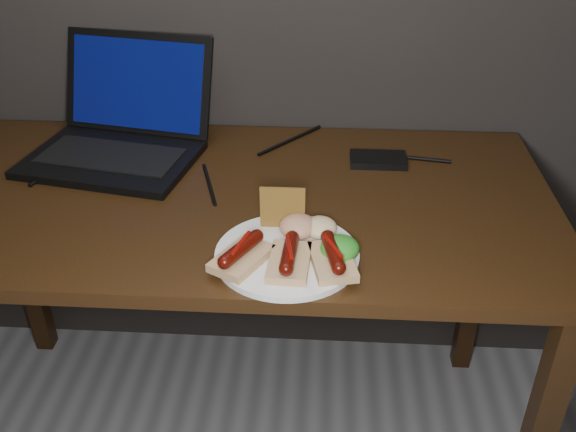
# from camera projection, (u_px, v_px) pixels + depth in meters

# --- Properties ---
(desk) EXTENTS (1.40, 0.70, 0.75)m
(desk) POSITION_uv_depth(u_px,v_px,m) (226.00, 228.00, 1.41)
(desk) COLOR black
(desk) RESTS_ON ground
(laptop) EXTENTS (0.43, 0.42, 0.25)m
(laptop) POSITION_uv_depth(u_px,v_px,m) (121.00, 132.00, 1.51)
(laptop) COLOR black
(laptop) RESTS_ON desk
(hard_drive) EXTENTS (0.13, 0.08, 0.02)m
(hard_drive) POSITION_uv_depth(u_px,v_px,m) (378.00, 160.00, 1.48)
(hard_drive) COLOR black
(hard_drive) RESTS_ON desk
(desk_cables) EXTENTS (0.93, 0.41, 0.01)m
(desk_cables) POSITION_uv_depth(u_px,v_px,m) (235.00, 161.00, 1.48)
(desk_cables) COLOR black
(desk_cables) RESTS_ON desk
(plate) EXTENTS (0.31, 0.31, 0.01)m
(plate) POSITION_uv_depth(u_px,v_px,m) (287.00, 255.00, 1.16)
(plate) COLOR silver
(plate) RESTS_ON desk
(bread_sausage_left) EXTENTS (0.12, 0.13, 0.04)m
(bread_sausage_left) POSITION_uv_depth(u_px,v_px,m) (241.00, 254.00, 1.12)
(bread_sausage_left) COLOR tan
(bread_sausage_left) RESTS_ON plate
(bread_sausage_center) EXTENTS (0.08, 0.12, 0.04)m
(bread_sausage_center) POSITION_uv_depth(u_px,v_px,m) (289.00, 258.00, 1.11)
(bread_sausage_center) COLOR tan
(bread_sausage_center) RESTS_ON plate
(bread_sausage_right) EXTENTS (0.09, 0.13, 0.04)m
(bread_sausage_right) POSITION_uv_depth(u_px,v_px,m) (333.00, 257.00, 1.11)
(bread_sausage_right) COLOR tan
(bread_sausage_right) RESTS_ON plate
(crispbread) EXTENTS (0.09, 0.01, 0.08)m
(crispbread) POSITION_uv_depth(u_px,v_px,m) (283.00, 208.00, 1.21)
(crispbread) COLOR olive
(crispbread) RESTS_ON plate
(salad_greens) EXTENTS (0.07, 0.07, 0.04)m
(salad_greens) POSITION_uv_depth(u_px,v_px,m) (340.00, 248.00, 1.13)
(salad_greens) COLOR #135F13
(salad_greens) RESTS_ON plate
(salsa_mound) EXTENTS (0.07, 0.07, 0.04)m
(salsa_mound) POSITION_uv_depth(u_px,v_px,m) (298.00, 226.00, 1.19)
(salsa_mound) COLOR maroon
(salsa_mound) RESTS_ON plate
(coleslaw_mound) EXTENTS (0.06, 0.06, 0.04)m
(coleslaw_mound) POSITION_uv_depth(u_px,v_px,m) (320.00, 228.00, 1.19)
(coleslaw_mound) COLOR beige
(coleslaw_mound) RESTS_ON plate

